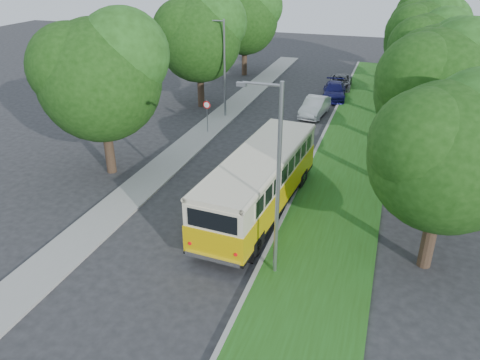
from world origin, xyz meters
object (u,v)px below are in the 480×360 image
(car_blue, at_px, (334,91))
(car_grey, at_px, (340,82))
(car_white, at_px, (315,107))
(vintage_bus, at_px, (259,184))
(car_silver, at_px, (279,156))
(lamppost_far, at_px, (223,65))
(lamppost_near, at_px, (276,177))

(car_blue, distance_m, car_grey, 3.54)
(car_white, bearing_deg, vintage_bus, -83.92)
(car_silver, bearing_deg, car_white, 69.11)
(vintage_bus, height_order, car_grey, vintage_bus)
(lamppost_far, distance_m, car_blue, 11.55)
(lamppost_near, height_order, car_grey, lamppost_near)
(lamppost_near, xyz_separation_m, car_blue, (-1.26, 26.46, -3.67))
(lamppost_far, relative_size, car_blue, 1.56)
(car_blue, bearing_deg, lamppost_near, -93.57)
(car_silver, bearing_deg, car_grey, 67.36)
(lamppost_far, relative_size, vintage_bus, 0.69)
(car_white, bearing_deg, lamppost_far, -153.90)
(car_blue, relative_size, car_grey, 1.06)
(lamppost_near, distance_m, car_white, 21.46)
(lamppost_near, bearing_deg, car_silver, 102.58)
(car_silver, relative_size, car_white, 0.81)
(car_white, bearing_deg, car_silver, -86.00)
(car_grey, bearing_deg, car_silver, -97.11)
(lamppost_near, xyz_separation_m, vintage_bus, (-1.93, 4.63, -2.75))
(car_white, xyz_separation_m, car_grey, (0.85, 8.94, -0.10))
(vintage_bus, height_order, car_silver, vintage_bus)
(vintage_bus, distance_m, car_silver, 6.04)
(vintage_bus, relative_size, car_white, 2.45)
(lamppost_far, height_order, vintage_bus, lamppost_far)
(lamppost_far, bearing_deg, vintage_bus, -63.31)
(vintage_bus, xyz_separation_m, car_silver, (-0.42, 5.94, -1.00))
(vintage_bus, bearing_deg, lamppost_near, -63.06)
(car_silver, height_order, car_white, car_white)
(lamppost_near, relative_size, car_blue, 1.66)
(lamppost_near, xyz_separation_m, car_silver, (-2.36, 10.57, -3.75))
(lamppost_near, relative_size, car_white, 1.80)
(car_white, distance_m, car_blue, 5.46)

